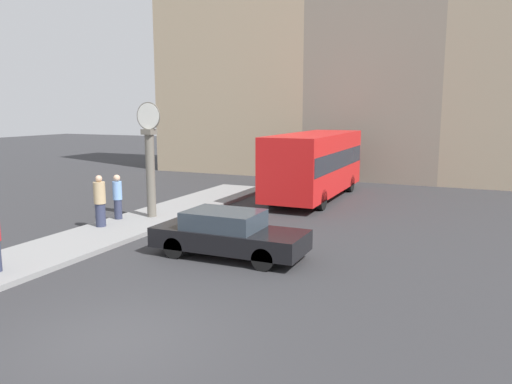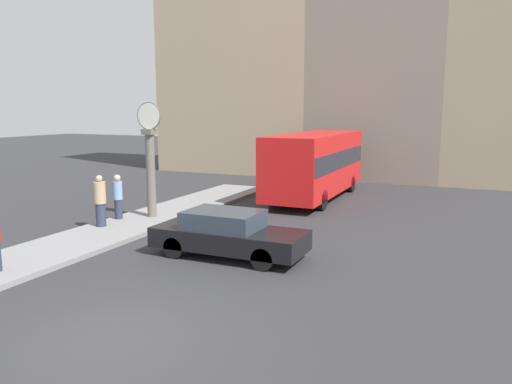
# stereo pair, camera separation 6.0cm
# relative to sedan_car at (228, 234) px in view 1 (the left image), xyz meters

# --- Properties ---
(ground_plane) EXTENTS (120.00, 120.00, 0.00)m
(ground_plane) POSITION_rel_sedan_car_xyz_m (0.46, -5.62, -0.68)
(ground_plane) COLOR #2D2D30
(sidewalk_corner) EXTENTS (2.63, 19.29, 0.15)m
(sidewalk_corner) POSITION_rel_sedan_car_xyz_m (-4.93, 2.02, -0.61)
(sidewalk_corner) COLOR gray
(sidewalk_corner) RESTS_ON ground_plane
(building_row) EXTENTS (28.81, 5.00, 18.73)m
(building_row) POSITION_rel_sedan_car_xyz_m (0.82, 18.99, 8.00)
(building_row) COLOR tan
(building_row) RESTS_ON ground_plane
(sedan_car) EXTENTS (4.48, 1.74, 1.35)m
(sedan_car) POSITION_rel_sedan_car_xyz_m (0.00, 0.00, 0.00)
(sedan_car) COLOR black
(sedan_car) RESTS_ON ground_plane
(bus_distant) EXTENTS (2.51, 8.45, 3.11)m
(bus_distant) POSITION_rel_sedan_car_xyz_m (-0.56, 10.26, 1.08)
(bus_distant) COLOR red
(bus_distant) RESTS_ON ground_plane
(street_clock) EXTENTS (1.04, 0.45, 4.36)m
(street_clock) POSITION_rel_sedan_car_xyz_m (-4.89, 3.10, 1.60)
(street_clock) COLOR #666056
(street_clock) RESTS_ON sidewalk_corner
(pedestrian_tan_coat) EXTENTS (0.41, 0.41, 1.82)m
(pedestrian_tan_coat) POSITION_rel_sedan_car_xyz_m (-5.56, 1.01, 0.37)
(pedestrian_tan_coat) COLOR #2D334C
(pedestrian_tan_coat) RESTS_ON sidewalk_corner
(pedestrian_blue_stripe) EXTENTS (0.34, 0.34, 1.68)m
(pedestrian_blue_stripe) POSITION_rel_sedan_car_xyz_m (-5.80, 2.25, 0.32)
(pedestrian_blue_stripe) COLOR #2D334C
(pedestrian_blue_stripe) RESTS_ON sidewalk_corner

